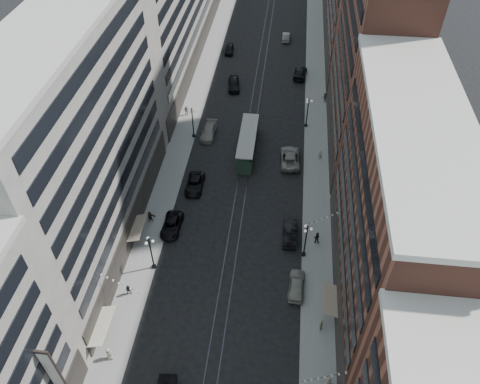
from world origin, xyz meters
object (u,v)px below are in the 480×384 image
at_px(car_9, 229,49).
at_px(pedestrian_1, 109,354).
at_px(lamppost_sw_far, 151,252).
at_px(pedestrian_extra_0, 328,383).
at_px(car_12, 300,73).
at_px(pedestrian_9, 325,98).
at_px(lamppost_se_far, 306,240).
at_px(car_13, 234,84).
at_px(car_11, 290,157).
at_px(pedestrian_7, 317,238).
at_px(car_4, 297,285).
at_px(pedestrian_5, 150,217).
at_px(car_8, 209,132).
at_px(lamppost_se_mid, 307,111).
at_px(pedestrian_6, 187,110).
at_px(car_10, 290,232).
at_px(car_14, 286,37).
at_px(pedestrian_2, 129,290).
at_px(car_7, 195,184).
at_px(pedestrian_8, 320,155).
at_px(lamppost_sw_mid, 193,122).
at_px(streetcar, 248,144).
at_px(car_2, 172,225).
at_px(pedestrian_4, 321,324).

bearing_deg(car_9, pedestrian_1, -97.72).
distance_m(lamppost_sw_far, pedestrian_extra_0, 24.64).
bearing_deg(car_12, pedestrian_9, 124.29).
xyz_separation_m(lamppost_se_far, car_13, (-13.69, 38.94, -2.20)).
distance_m(car_11, pedestrian_7, 16.58).
height_order(lamppost_sw_far, pedestrian_1, lamppost_sw_far).
distance_m(car_9, pedestrian_7, 53.78).
relative_size(car_4, pedestrian_5, 2.84).
height_order(pedestrian_1, car_8, pedestrian_1).
relative_size(lamppost_se_mid, car_13, 1.05).
bearing_deg(pedestrian_6, car_9, -117.48).
height_order(pedestrian_6, pedestrian_extra_0, pedestrian_6).
height_order(lamppost_se_far, car_10, lamppost_se_far).
distance_m(car_14, pedestrian_5, 58.67).
relative_size(pedestrian_2, car_13, 0.30).
bearing_deg(pedestrian_5, car_13, 60.85).
xyz_separation_m(car_7, car_10, (14.11, -7.95, 0.12)).
height_order(pedestrian_8, pedestrian_9, pedestrian_9).
bearing_deg(pedestrian_extra_0, lamppost_sw_mid, 179.63).
distance_m(lamppost_se_mid, pedestrian_2, 41.54).
bearing_deg(streetcar, lamppost_sw_mid, 163.70).
distance_m(car_2, car_8, 21.19).
height_order(lamppost_se_mid, streetcar, lamppost_se_mid).
bearing_deg(streetcar, pedestrian_5, -124.72).
distance_m(car_7, pedestrian_7, 19.58).
height_order(car_12, pedestrian_7, pedestrian_7).
distance_m(pedestrian_6, pedestrian_9, 25.00).
bearing_deg(pedestrian_6, pedestrian_extra_0, 99.84).
relative_size(car_7, car_13, 1.00).
relative_size(lamppost_sw_mid, car_4, 1.14).
distance_m(car_8, pedestrian_6, 7.11).
bearing_deg(lamppost_se_far, car_12, 91.71).
height_order(pedestrian_1, pedestrian_7, pedestrian_1).
distance_m(lamppost_se_far, car_13, 41.33).
distance_m(lamppost_se_far, lamppost_se_mid, 28.00).
height_order(car_13, pedestrian_5, pedestrian_5).
relative_size(car_8, car_9, 1.21).
distance_m(pedestrian_4, pedestrian_9, 45.99).
relative_size(pedestrian_6, pedestrian_9, 1.01).
distance_m(lamppost_sw_far, pedestrian_7, 21.07).
bearing_deg(pedestrian_8, car_10, 75.96).
relative_size(lamppost_sw_mid, car_11, 0.88).
xyz_separation_m(pedestrian_2, car_9, (3.90, 61.20, -0.18)).
relative_size(lamppost_sw_mid, pedestrian_7, 3.08).
distance_m(lamppost_se_far, pedestrian_8, 19.66).
bearing_deg(lamppost_sw_far, car_8, 85.06).
bearing_deg(pedestrian_9, car_9, 161.78).
relative_size(lamppost_sw_mid, pedestrian_9, 3.02).
relative_size(car_8, pedestrian_extra_0, 3.01).
distance_m(streetcar, car_2, 19.61).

